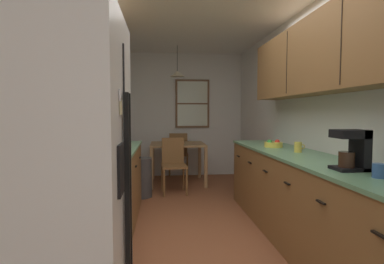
{
  "coord_description": "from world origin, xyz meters",
  "views": [
    {
      "loc": [
        -0.4,
        -2.68,
        1.31
      ],
      "look_at": [
        0.03,
        1.43,
        1.05
      ],
      "focal_mm": 28.15,
      "sensor_mm": 36.0,
      "label": 1
    }
  ],
  "objects_px": {
    "storage_canister": "(95,147)",
    "coffee_maker": "(353,149)",
    "microwave_over_range": "(55,54)",
    "dining_chair_near": "(174,162)",
    "dining_chair_far": "(179,152)",
    "refrigerator": "(47,202)",
    "mug_by_coffeemaker": "(298,147)",
    "trash_bin": "(142,178)",
    "fruit_bowl": "(273,144)",
    "stove_range": "(77,232)",
    "mug_spare": "(379,171)",
    "dining_table": "(178,149)"
  },
  "relations": [
    {
      "from": "storage_canister",
      "to": "coffee_maker",
      "type": "height_order",
      "value": "coffee_maker"
    },
    {
      "from": "microwave_over_range",
      "to": "dining_chair_near",
      "type": "distance_m",
      "value": 3.16
    },
    {
      "from": "dining_chair_near",
      "to": "dining_chair_far",
      "type": "height_order",
      "value": "same"
    },
    {
      "from": "refrigerator",
      "to": "mug_by_coffeemaker",
      "type": "height_order",
      "value": "refrigerator"
    },
    {
      "from": "coffee_maker",
      "to": "trash_bin",
      "type": "bearing_deg",
      "value": 121.98
    },
    {
      "from": "dining_chair_near",
      "to": "fruit_bowl",
      "type": "relative_size",
      "value": 4.11
    },
    {
      "from": "microwave_over_range",
      "to": "fruit_bowl",
      "type": "bearing_deg",
      "value": 33.35
    },
    {
      "from": "storage_canister",
      "to": "coffee_maker",
      "type": "distance_m",
      "value": 2.13
    },
    {
      "from": "stove_range",
      "to": "dining_chair_near",
      "type": "height_order",
      "value": "stove_range"
    },
    {
      "from": "storage_canister",
      "to": "mug_by_coffeemaker",
      "type": "distance_m",
      "value": 2.04
    },
    {
      "from": "microwave_over_range",
      "to": "mug_spare",
      "type": "distance_m",
      "value": 2.25
    },
    {
      "from": "trash_bin",
      "to": "mug_by_coffeemaker",
      "type": "distance_m",
      "value": 2.51
    },
    {
      "from": "microwave_over_range",
      "to": "storage_canister",
      "type": "bearing_deg",
      "value": 80.64
    },
    {
      "from": "stove_range",
      "to": "storage_canister",
      "type": "relative_size",
      "value": 5.42
    },
    {
      "from": "coffee_maker",
      "to": "mug_spare",
      "type": "relative_size",
      "value": 2.64
    },
    {
      "from": "trash_bin",
      "to": "mug_by_coffeemaker",
      "type": "height_order",
      "value": "mug_by_coffeemaker"
    },
    {
      "from": "stove_range",
      "to": "dining_chair_near",
      "type": "bearing_deg",
      "value": 73.94
    },
    {
      "from": "stove_range",
      "to": "dining_chair_near",
      "type": "relative_size",
      "value": 1.22
    },
    {
      "from": "dining_table",
      "to": "dining_chair_near",
      "type": "relative_size",
      "value": 1.11
    },
    {
      "from": "dining_chair_far",
      "to": "trash_bin",
      "type": "height_order",
      "value": "dining_chair_far"
    },
    {
      "from": "dining_table",
      "to": "mug_by_coffeemaker",
      "type": "height_order",
      "value": "mug_by_coffeemaker"
    },
    {
      "from": "dining_chair_near",
      "to": "fruit_bowl",
      "type": "xyz_separation_m",
      "value": [
        1.15,
        -1.42,
        0.44
      ]
    },
    {
      "from": "stove_range",
      "to": "trash_bin",
      "type": "distance_m",
      "value": 2.57
    },
    {
      "from": "dining_table",
      "to": "coffee_maker",
      "type": "relative_size",
      "value": 3.41
    },
    {
      "from": "refrigerator",
      "to": "stove_range",
      "type": "xyz_separation_m",
      "value": [
        -0.06,
        0.68,
        -0.42
      ]
    },
    {
      "from": "microwave_over_range",
      "to": "fruit_bowl",
      "type": "distance_m",
      "value": 2.59
    },
    {
      "from": "dining_chair_near",
      "to": "storage_canister",
      "type": "relative_size",
      "value": 4.43
    },
    {
      "from": "microwave_over_range",
      "to": "dining_chair_far",
      "type": "bearing_deg",
      "value": 75.32
    },
    {
      "from": "dining_chair_near",
      "to": "stove_range",
      "type": "bearing_deg",
      "value": -106.06
    },
    {
      "from": "stove_range",
      "to": "mug_spare",
      "type": "distance_m",
      "value": 2.06
    },
    {
      "from": "microwave_over_range",
      "to": "mug_spare",
      "type": "height_order",
      "value": "microwave_over_range"
    },
    {
      "from": "dining_table",
      "to": "fruit_bowl",
      "type": "xyz_separation_m",
      "value": [
        1.05,
        -2.07,
        0.29
      ]
    },
    {
      "from": "dining_chair_near",
      "to": "trash_bin",
      "type": "relative_size",
      "value": 1.47
    },
    {
      "from": "dining_table",
      "to": "dining_chair_far",
      "type": "xyz_separation_m",
      "value": [
        0.06,
        0.66,
        -0.14
      ]
    },
    {
      "from": "microwave_over_range",
      "to": "trash_bin",
      "type": "height_order",
      "value": "microwave_over_range"
    },
    {
      "from": "dining_chair_near",
      "to": "storage_canister",
      "type": "xyz_separation_m",
      "value": [
        -0.8,
        -2.12,
        0.5
      ]
    },
    {
      "from": "coffee_maker",
      "to": "mug_by_coffeemaker",
      "type": "relative_size",
      "value": 2.54
    },
    {
      "from": "storage_canister",
      "to": "fruit_bowl",
      "type": "relative_size",
      "value": 0.93
    },
    {
      "from": "dining_table",
      "to": "fruit_bowl",
      "type": "height_order",
      "value": "fruit_bowl"
    },
    {
      "from": "trash_bin",
      "to": "mug_spare",
      "type": "distance_m",
      "value": 3.45
    },
    {
      "from": "refrigerator",
      "to": "stove_range",
      "type": "relative_size",
      "value": 1.62
    },
    {
      "from": "trash_bin",
      "to": "dining_table",
      "type": "bearing_deg",
      "value": 55.46
    },
    {
      "from": "stove_range",
      "to": "microwave_over_range",
      "type": "height_order",
      "value": "microwave_over_range"
    },
    {
      "from": "dining_chair_far",
      "to": "mug_spare",
      "type": "distance_m",
      "value": 4.62
    },
    {
      "from": "mug_by_coffeemaker",
      "to": "coffee_maker",
      "type": "bearing_deg",
      "value": -93.25
    },
    {
      "from": "refrigerator",
      "to": "microwave_over_range",
      "type": "bearing_deg",
      "value": 103.95
    },
    {
      "from": "trash_bin",
      "to": "coffee_maker",
      "type": "bearing_deg",
      "value": -58.02
    },
    {
      "from": "refrigerator",
      "to": "microwave_over_range",
      "type": "distance_m",
      "value": 1.08
    },
    {
      "from": "stove_range",
      "to": "mug_by_coffeemaker",
      "type": "height_order",
      "value": "stove_range"
    },
    {
      "from": "coffee_maker",
      "to": "fruit_bowl",
      "type": "distance_m",
      "value": 1.49
    }
  ]
}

